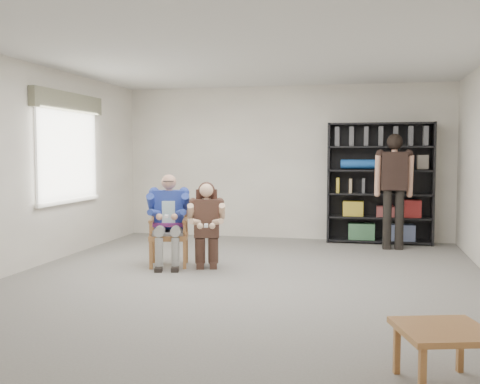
% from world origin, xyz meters
% --- Properties ---
extents(room_shell, '(6.00, 7.00, 2.80)m').
position_xyz_m(room_shell, '(0.00, 0.00, 1.40)').
color(room_shell, beige).
rests_on(room_shell, ground).
extents(floor, '(6.00, 7.00, 0.01)m').
position_xyz_m(floor, '(0.00, 0.00, 0.00)').
color(floor, slate).
rests_on(floor, ground).
extents(window_left, '(0.16, 2.00, 1.75)m').
position_xyz_m(window_left, '(-2.95, 1.00, 1.63)').
color(window_left, silver).
rests_on(window_left, room_shell).
extents(armchair, '(0.70, 0.69, 0.99)m').
position_xyz_m(armchair, '(-1.21, 0.58, 0.50)').
color(armchair, '#9B5B39').
rests_on(armchair, floor).
extents(seated_man, '(0.74, 0.89, 1.29)m').
position_xyz_m(seated_man, '(-1.21, 0.58, 0.65)').
color(seated_man, navy).
rests_on(seated_man, floor).
extents(kneeling_woman, '(0.69, 0.90, 1.18)m').
position_xyz_m(kneeling_woman, '(-0.63, 0.46, 0.59)').
color(kneeling_woman, '#39291D').
rests_on(kneeling_woman, floor).
extents(bookshelf, '(1.80, 0.38, 2.10)m').
position_xyz_m(bookshelf, '(1.70, 3.28, 1.05)').
color(bookshelf, black).
rests_on(bookshelf, floor).
extents(standing_man, '(0.60, 0.36, 1.87)m').
position_xyz_m(standing_man, '(1.91, 2.66, 0.94)').
color(standing_man, black).
rests_on(standing_man, floor).
extents(side_table, '(0.72, 0.72, 0.40)m').
position_xyz_m(side_table, '(1.98, -2.86, 0.20)').
color(side_table, '#9B5B39').
rests_on(side_table, floor).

